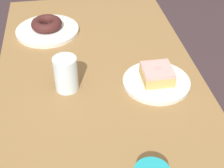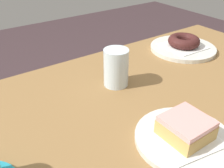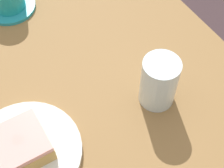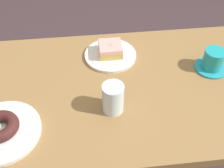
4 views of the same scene
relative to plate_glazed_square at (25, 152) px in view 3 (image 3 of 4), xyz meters
name	(u,v)px [view 3 (image 3 of 4)]	position (x,y,z in m)	size (l,w,h in m)	color
table	(109,141)	(0.01, 0.17, -0.12)	(1.28, 0.63, 0.71)	olive
plate_glazed_square	(25,152)	(0.00, 0.00, 0.00)	(0.20, 0.20, 0.01)	silver
napkin_glazed_square	(24,151)	(0.00, 0.00, 0.01)	(0.12, 0.12, 0.00)	white
donut_glazed_square	(21,145)	(0.00, 0.00, 0.03)	(0.09, 0.09, 0.04)	tan
water_glass	(159,82)	(0.02, 0.27, 0.05)	(0.07, 0.07, 0.11)	silver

